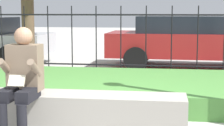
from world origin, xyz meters
name	(u,v)px	position (x,y,z in m)	size (l,w,h in m)	color
stone_bench	(85,116)	(-0.27, 0.00, 0.22)	(2.39, 0.49, 0.49)	gray
person_seated_reader	(22,78)	(-0.94, -0.28, 0.71)	(0.42, 0.73, 1.29)	black
grass_berm	(125,88)	(0.00, 1.98, 0.16)	(10.61, 2.57, 0.32)	#4C893D
iron_fence	(133,42)	(0.00, 3.69, 0.83)	(8.61, 0.03, 1.59)	black
car_parked_center	(186,40)	(1.24, 5.74, 0.72)	(4.22, 1.99, 1.35)	maroon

